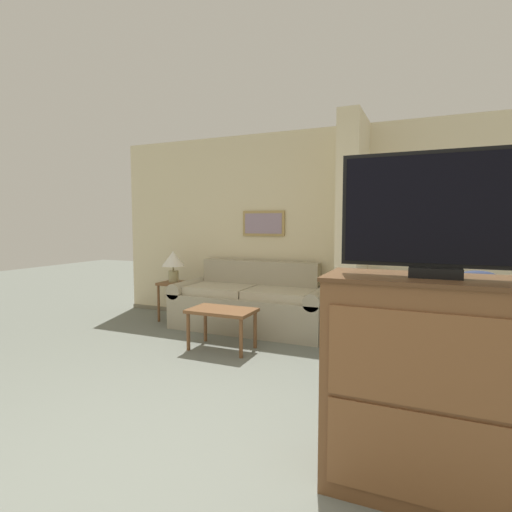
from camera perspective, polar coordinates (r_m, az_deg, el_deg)
name	(u,v)px	position (r m, az deg, el deg)	size (l,w,h in m)	color
ground_plane	(141,509)	(2.35, -16.04, -31.39)	(20.00, 20.00, 0.00)	slate
wall_back	(326,230)	(5.33, 10.00, 3.75)	(6.31, 0.16, 2.60)	beige
wall_partition_pillar	(352,230)	(4.78, 13.61, 3.65)	(0.24, 0.82, 2.60)	beige
couch	(252,304)	(5.25, -0.64, -6.87)	(2.05, 0.84, 0.87)	tan
coffee_table	(222,314)	(4.41, -4.90, -8.32)	(0.71, 0.44, 0.44)	brown
side_table	(174,290)	(5.78, -11.68, -4.80)	(0.36, 0.36, 0.55)	brown
table_lamp	(173,261)	(5.73, -11.75, -0.69)	(0.32, 0.32, 0.44)	tan
tv_dresser	(431,388)	(2.28, 23.70, -16.85)	(1.05, 0.48, 1.12)	brown
tv	(437,214)	(2.12, 24.48, 5.49)	(0.91, 0.16, 0.61)	black
bed	(455,345)	(4.18, 26.58, -11.31)	(1.71, 2.14, 0.51)	brown
backpack	(477,297)	(3.92, 29.08, -5.10)	(0.31, 0.21, 0.46)	#232D4C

